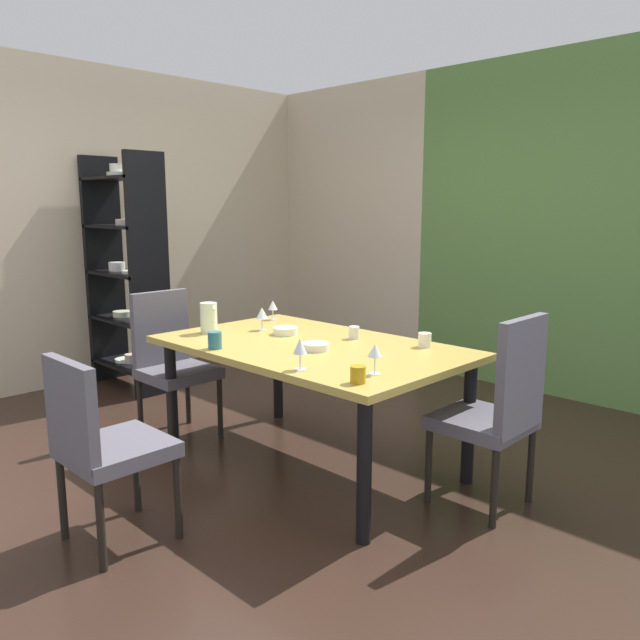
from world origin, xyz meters
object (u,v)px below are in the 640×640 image
chair_left_near (171,358)px  pitcher_center (209,318)px  dining_table (311,357)px  serving_bowl_rear (316,347)px  serving_bowl_near_shelf (285,331)px  cup_north (358,375)px  wine_glass_corner (262,314)px  display_shelf (126,272)px  wine_glass_front (375,352)px  wine_glass_west (273,306)px  cup_left (425,340)px  cup_right (354,333)px  chair_head_near (101,440)px  chair_right_far (498,406)px  cup_near_window (215,340)px  wine_glass_east (300,347)px

chair_left_near → pitcher_center: 0.48m
dining_table → serving_bowl_rear: serving_bowl_rear is taller
serving_bowl_near_shelf → cup_north: (1.04, -0.51, 0.02)m
wine_glass_corner → serving_bowl_rear: size_ratio=0.97×
display_shelf → wine_glass_corner: bearing=-0.7°
wine_glass_front → wine_glass_west: bearing=156.7°
cup_left → cup_north: 0.85m
cup_left → cup_right: cup_left is taller
cup_north → wine_glass_front: bearing=103.5°
chair_head_near → wine_glass_corner: (-0.48, 1.36, 0.35)m
chair_left_near → display_shelf: 1.39m
dining_table → display_shelf: display_shelf is taller
chair_right_far → serving_bowl_rear: bearing=111.8°
wine_glass_corner → serving_bowl_near_shelf: 0.22m
chair_head_near → wine_glass_west: 1.84m
chair_left_near → cup_north: (1.78, -0.14, 0.25)m
display_shelf → cup_near_window: (2.00, -0.56, -0.20)m
cup_right → pitcher_center: size_ratio=0.39×
wine_glass_corner → chair_left_near: bearing=-146.5°
wine_glass_corner → serving_bowl_rear: wine_glass_corner is taller
chair_left_near → chair_head_near: 1.43m
chair_right_far → display_shelf: size_ratio=0.52×
chair_right_far → cup_left: size_ratio=12.51×
chair_left_near → cup_near_window: chair_left_near is taller
wine_glass_east → cup_near_window: 0.68m
serving_bowl_near_shelf → chair_right_far: bearing=8.2°
wine_glass_front → cup_left: wine_glass_front is taller
dining_table → pitcher_center: 0.75m
wine_glass_east → wine_glass_corner: bearing=150.0°
serving_bowl_near_shelf → cup_left: (0.83, 0.32, 0.02)m
serving_bowl_rear → wine_glass_corner: bearing=166.2°
cup_right → pitcher_center: pitcher_center is taller
chair_right_far → cup_left: (-0.54, 0.12, 0.24)m
serving_bowl_near_shelf → cup_north: bearing=-26.0°
serving_bowl_near_shelf → cup_right: (0.39, 0.20, 0.02)m
chair_head_near → cup_right: size_ratio=11.86×
cup_near_window → cup_right: bearing=62.8°
wine_glass_corner → wine_glass_east: 1.03m
chair_right_far → wine_glass_front: (-0.37, -0.54, 0.31)m
display_shelf → serving_bowl_near_shelf: display_shelf is taller
wine_glass_corner → cup_right: 0.64m
cup_right → pitcher_center: (-0.77, -0.51, 0.06)m
pitcher_center → cup_near_window: bearing=-31.7°
cup_near_window → cup_north: (1.03, 0.04, -0.01)m
wine_glass_corner → chair_head_near: bearing=-70.6°
display_shelf → cup_left: display_shelf is taller
serving_bowl_near_shelf → chair_left_near: bearing=-153.6°
chair_right_far → cup_right: (-0.97, 0.01, 0.24)m
cup_right → wine_glass_east: bearing=-68.4°
display_shelf → serving_bowl_near_shelf: (1.99, -0.01, -0.22)m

